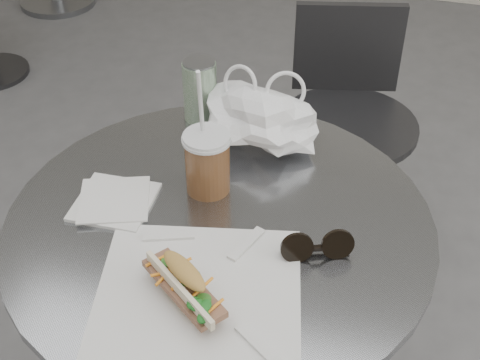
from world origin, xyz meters
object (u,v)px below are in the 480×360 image
(cafe_table, at_px, (222,320))
(drink_can, at_px, (200,90))
(iced_coffee, at_px, (207,161))
(sunglasses, at_px, (317,247))
(chair_far, at_px, (342,154))
(banh_mi, at_px, (184,284))

(cafe_table, bearing_deg, drink_can, 113.78)
(iced_coffee, xyz_separation_m, sunglasses, (0.23, -0.12, -0.04))
(cafe_table, bearing_deg, chair_far, 80.51)
(cafe_table, distance_m, drink_can, 0.47)
(chair_far, relative_size, drink_can, 5.56)
(banh_mi, relative_size, drink_can, 1.54)
(cafe_table, xyz_separation_m, iced_coffee, (-0.05, 0.08, 0.34))
(iced_coffee, bearing_deg, banh_mi, -79.77)
(cafe_table, distance_m, chair_far, 0.82)
(banh_mi, xyz_separation_m, drink_can, (-0.14, 0.49, 0.03))
(iced_coffee, height_order, sunglasses, iced_coffee)
(chair_far, height_order, banh_mi, banh_mi)
(sunglasses, bearing_deg, drink_can, 110.04)
(chair_far, bearing_deg, banh_mi, 69.47)
(iced_coffee, distance_m, sunglasses, 0.26)
(sunglasses, height_order, drink_can, drink_can)
(banh_mi, bearing_deg, drink_can, 142.99)
(cafe_table, bearing_deg, sunglasses, -13.17)
(chair_far, relative_size, banh_mi, 3.62)
(cafe_table, distance_m, sunglasses, 0.35)
(chair_far, relative_size, sunglasses, 6.21)
(cafe_table, height_order, iced_coffee, iced_coffee)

